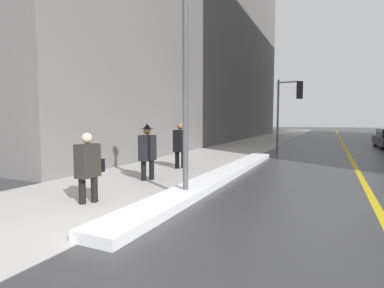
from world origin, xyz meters
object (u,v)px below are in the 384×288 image
Objects in this scene: pedestrian_trailing at (180,143)px; pedestrian_nearside at (88,165)px; traffic_light_near at (291,100)px; pedestrian_in_fedora at (147,150)px; lamp_post at (185,70)px.

pedestrian_nearside is at bearing 5.97° from pedestrian_trailing.
traffic_light_near is 10.19m from pedestrian_in_fedora.
traffic_light_near is 12.55m from pedestrian_nearside.
pedestrian_nearside is 4.84m from pedestrian_trailing.
pedestrian_in_fedora reaches higher than pedestrian_nearside.
pedestrian_trailing is (-1.95, 3.55, -1.89)m from lamp_post.
pedestrian_nearside is (-2.53, -12.13, -2.01)m from traffic_light_near.
traffic_light_near is at bearing 170.05° from pedestrian_nearside.
pedestrian_in_fedora is (-0.22, 2.51, 0.08)m from pedestrian_nearside.
pedestrian_trailing is at bearing -174.03° from pedestrian_nearside.
pedestrian_trailing is (-0.14, 2.31, 0.02)m from pedestrian_in_fedora.
traffic_light_near is (0.93, 10.86, 0.02)m from lamp_post.
pedestrian_trailing is at bearing -108.97° from traffic_light_near.
lamp_post is at bearing 130.25° from pedestrian_nearside.
pedestrian_trailing reaches higher than pedestrian_nearside.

